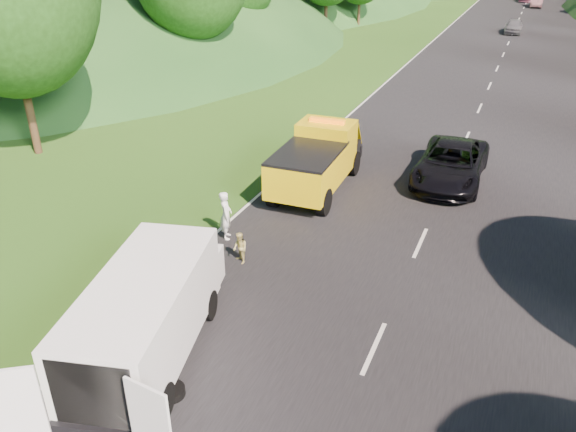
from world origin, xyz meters
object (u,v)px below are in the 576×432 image
at_px(passing_suv, 448,181).
at_px(suitcase, 194,237).
at_px(tow_truck, 317,159).
at_px(woman, 227,238).
at_px(white_van, 148,311).
at_px(spare_tire, 172,395).
at_px(worker, 138,416).
at_px(child, 241,263).

bearing_deg(passing_suv, suitcase, -128.29).
distance_m(tow_truck, woman, 5.59).
bearing_deg(white_van, passing_suv, 56.04).
xyz_separation_m(white_van, passing_suv, (5.17, 14.37, -1.37)).
relative_size(woman, spare_tire, 2.81).
relative_size(white_van, worker, 4.71).
height_order(child, suitcase, suitcase).
bearing_deg(suitcase, tow_truck, 70.31).
bearing_deg(worker, spare_tire, 68.26).
bearing_deg(woman, white_van, 164.59).
bearing_deg(passing_suv, white_van, -109.77).
relative_size(tow_truck, child, 5.90).
height_order(white_van, worker, white_van).
relative_size(spare_tire, passing_suv, 0.11).
bearing_deg(child, passing_suv, 96.72).
xyz_separation_m(woman, suitcase, (-0.79, -0.89, 0.32)).
bearing_deg(worker, white_van, 116.26).
distance_m(worker, passing_suv, 16.78).
bearing_deg(suitcase, woman, 48.23).
bearing_deg(white_van, tow_truck, 74.98).
bearing_deg(suitcase, worker, -67.70).
distance_m(worker, suitcase, 7.69).
height_order(white_van, child, white_van).
distance_m(child, worker, 6.76).
distance_m(white_van, passing_suv, 15.34).
height_order(suitcase, spare_tire, suitcase).
xyz_separation_m(tow_truck, child, (-0.19, -6.55, -1.31)).
xyz_separation_m(white_van, woman, (-1.24, 6.14, -1.37)).
distance_m(suitcase, spare_tire, 7.08).
bearing_deg(tow_truck, passing_suv, 28.82).
xyz_separation_m(worker, spare_tire, (0.34, 0.84, 0.00)).
xyz_separation_m(tow_truck, worker, (0.72, -13.25, -1.31)).
bearing_deg(woman, spare_tire, 172.24).
relative_size(worker, suitcase, 2.42).
distance_m(white_van, spare_tire, 2.10).
relative_size(suitcase, spare_tire, 1.02).
distance_m(tow_truck, spare_tire, 12.53).
relative_size(white_van, spare_tire, 11.61).
distance_m(woman, worker, 8.27).
xyz_separation_m(suitcase, passing_suv, (7.20, 9.12, -0.32)).
bearing_deg(spare_tire, white_van, 140.54).
bearing_deg(passing_suv, worker, -104.78).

